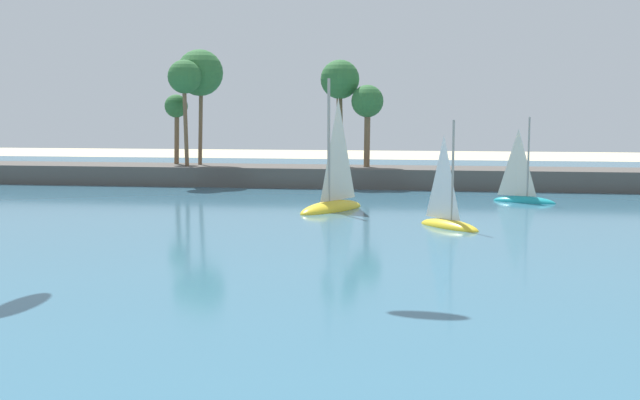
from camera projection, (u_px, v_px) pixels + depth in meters
name	position (u px, v px, depth m)	size (l,w,h in m)	color
sea	(370.00, 197.00, 61.87)	(220.00, 96.15, 0.06)	#386B84
palm_headland	(397.00, 156.00, 69.19)	(110.70, 6.09, 12.41)	#514C47
sailboat_near_shore	(333.00, 197.00, 53.11)	(4.75, 6.72, 9.50)	yellow
sailboat_toward_headland	(523.00, 194.00, 57.73)	(4.83, 3.06, 6.74)	teal
sailboat_far_left	(448.00, 217.00, 45.22)	(4.11, 4.31, 6.65)	yellow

